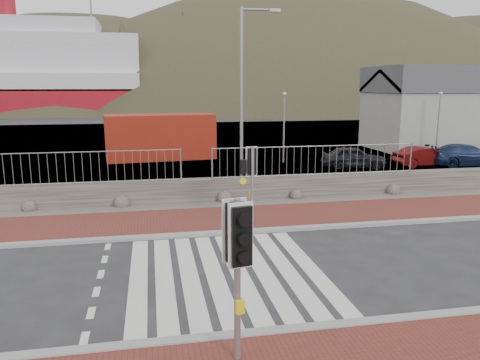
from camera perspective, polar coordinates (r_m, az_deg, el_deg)
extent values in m
plane|color=#28282B|center=(11.60, -1.64, -11.28)|extent=(220.00, 220.00, 0.00)
cube|color=brown|center=(15.79, -4.27, -4.92)|extent=(40.00, 3.00, 0.08)
cube|color=gray|center=(8.92, 1.61, -18.31)|extent=(40.00, 0.25, 0.12)
cube|color=gray|center=(14.37, -3.58, -6.54)|extent=(40.00, 0.25, 0.12)
cube|color=silver|center=(11.48, -12.28, -11.77)|extent=(0.42, 5.60, 0.01)
cube|color=silver|center=(11.47, -9.22, -11.66)|extent=(0.42, 5.60, 0.01)
cube|color=silver|center=(11.50, -6.17, -11.52)|extent=(0.42, 5.60, 0.01)
cube|color=silver|center=(11.55, -3.14, -11.35)|extent=(0.42, 5.60, 0.01)
cube|color=silver|center=(11.64, -0.16, -11.15)|extent=(0.42, 5.60, 0.01)
cube|color=silver|center=(11.76, 2.77, -10.93)|extent=(0.42, 5.60, 0.01)
cube|color=silver|center=(11.90, 5.63, -10.69)|extent=(0.42, 5.60, 0.01)
cube|color=silver|center=(12.08, 8.40, -10.42)|extent=(0.42, 5.60, 0.01)
cube|color=#59544C|center=(17.71, -5.02, -3.16)|extent=(40.00, 1.50, 0.06)
cube|color=#453F39|center=(18.39, -5.30, -1.27)|extent=(40.00, 0.60, 0.90)
cylinder|color=gray|center=(18.14, -20.64, 3.16)|extent=(8.40, 0.04, 0.04)
cylinder|color=gray|center=(17.99, -7.22, 1.81)|extent=(0.07, 0.07, 1.20)
cylinder|color=gray|center=(19.01, 9.23, 4.10)|extent=(8.40, 0.04, 0.04)
cylinder|color=gray|center=(18.11, -3.43, 1.94)|extent=(0.07, 0.07, 1.20)
cylinder|color=gray|center=(20.90, 20.08, 2.54)|extent=(0.07, 0.07, 1.20)
cube|color=#4C4C4F|center=(38.76, -8.30, 4.67)|extent=(120.00, 40.00, 0.50)
cube|color=#3F4C54|center=(73.62, -9.59, 7.78)|extent=(220.00, 50.00, 0.05)
cube|color=silver|center=(80.27, -23.25, 13.76)|extent=(30.00, 12.00, 6.00)
cube|color=silver|center=(80.59, -23.48, 16.59)|extent=(18.00, 10.00, 2.50)
cylinder|color=maroon|center=(81.79, -26.50, 18.03)|extent=(2.40, 2.40, 3.00)
cylinder|color=gray|center=(79.89, -17.77, 19.93)|extent=(0.30, 0.30, 6.00)
cube|color=#9E9E99|center=(37.48, 24.73, 6.60)|extent=(12.00, 6.00, 4.00)
cube|color=#4C4C51|center=(37.40, 25.10, 11.02)|extent=(12.20, 6.20, 1.80)
ellipsoid|color=#323721|center=(102.33, -18.01, -2.99)|extent=(106.40, 68.40, 76.00)
ellipsoid|color=#323721|center=(107.83, 6.74, -5.08)|extent=(140.00, 90.00, 100.00)
ellipsoid|color=#323721|center=(127.18, 26.53, -0.89)|extent=(112.00, 72.00, 80.00)
cylinder|color=gray|center=(7.61, -0.33, -12.51)|extent=(0.11, 0.11, 2.77)
cube|color=yellow|center=(7.76, -0.33, -14.85)|extent=(0.15, 0.10, 0.22)
cube|color=black|center=(7.31, -0.34, -6.47)|extent=(0.43, 0.31, 1.04)
sphere|color=red|center=(7.23, -0.34, -4.22)|extent=(0.15, 0.15, 0.15)
cylinder|color=gray|center=(15.15, 1.53, -0.72)|extent=(0.10, 0.10, 2.58)
cube|color=yellow|center=(15.22, 1.52, -1.91)|extent=(0.14, 0.09, 0.20)
cube|color=black|center=(15.00, 1.55, 2.21)|extent=(0.39, 0.26, 0.97)
sphere|color=#0CE53F|center=(15.05, 1.54, 1.17)|extent=(0.14, 0.14, 0.14)
cube|color=black|center=(14.92, 0.37, 1.63)|extent=(0.22, 0.17, 0.46)
cylinder|color=gray|center=(19.03, 0.19, 9.20)|extent=(0.13, 0.13, 7.48)
cylinder|color=gray|center=(19.34, 2.24, 20.06)|extent=(1.31, 0.14, 0.08)
cube|color=beige|center=(19.46, 4.25, 19.93)|extent=(0.43, 0.22, 0.11)
cube|color=maroon|center=(29.64, -9.74, 5.25)|extent=(6.84, 3.43, 2.75)
imported|color=black|center=(26.60, 13.68, 2.72)|extent=(3.76, 2.20, 1.20)
imported|color=#540C0C|center=(28.29, 21.61, 2.67)|extent=(3.43, 1.23, 1.13)
imported|color=#152141|center=(29.34, 25.89, 2.73)|extent=(4.43, 2.15, 1.24)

